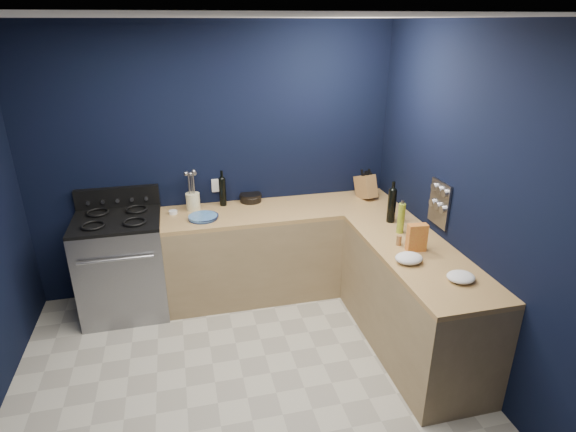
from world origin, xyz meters
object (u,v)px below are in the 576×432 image
object	(u,v)px
gas_range	(123,267)
knife_block	(366,187)
plate_stack	(203,217)
crouton_bag	(417,238)
utensil_crock	(193,202)

from	to	relation	value
gas_range	knife_block	size ratio (longest dim) A/B	3.97
plate_stack	knife_block	size ratio (longest dim) A/B	1.13
plate_stack	crouton_bag	distance (m)	1.90
plate_stack	knife_block	xyz separation A→B (m)	(1.66, 0.18, 0.10)
utensil_crock	crouton_bag	bearing A→B (deg)	-37.81
knife_block	crouton_bag	size ratio (longest dim) A/B	1.04
utensil_crock	crouton_bag	xyz separation A→B (m)	(1.66, -1.29, 0.03)
plate_stack	gas_range	bearing A→B (deg)	174.57
plate_stack	utensil_crock	xyz separation A→B (m)	(-0.07, 0.25, 0.07)
gas_range	plate_stack	world-z (taller)	plate_stack
gas_range	utensil_crock	xyz separation A→B (m)	(0.69, 0.18, 0.52)
knife_block	gas_range	bearing A→B (deg)	167.61
gas_range	plate_stack	distance (m)	0.89
plate_stack	crouton_bag	bearing A→B (deg)	-33.08
gas_range	crouton_bag	distance (m)	2.66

